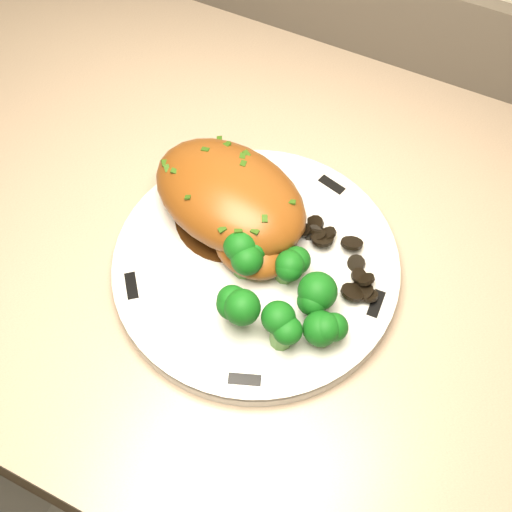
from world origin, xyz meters
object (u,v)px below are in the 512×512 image
at_px(plate, 256,266).
at_px(counter, 195,340).
at_px(chicken_breast, 232,202).
at_px(broccoli_florets, 281,294).

bearing_deg(plate, counter, 159.78).
bearing_deg(chicken_breast, plate, -24.54).
height_order(plate, chicken_breast, chicken_breast).
bearing_deg(broccoli_florets, plate, 140.23).
relative_size(counter, chicken_breast, 10.10).
relative_size(counter, broccoli_florets, 15.15).
bearing_deg(chicken_breast, counter, -177.07).
bearing_deg(counter, plate, -20.22).
distance_m(counter, broccoli_florets, 0.53).
xyz_separation_m(counter, chicken_breast, (0.10, -0.02, 0.49)).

